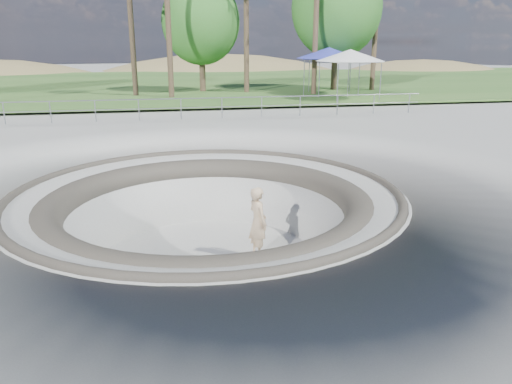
# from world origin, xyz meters

# --- Properties ---
(ground) EXTENTS (180.00, 180.00, 0.00)m
(ground) POSITION_xyz_m (0.00, 0.00, 0.00)
(ground) COLOR #AEADA8
(ground) RESTS_ON ground
(skate_bowl) EXTENTS (14.00, 14.00, 4.10)m
(skate_bowl) POSITION_xyz_m (0.00, 0.00, -1.83)
(skate_bowl) COLOR #AEADA8
(skate_bowl) RESTS_ON ground
(grass_strip) EXTENTS (180.00, 36.00, 0.12)m
(grass_strip) POSITION_xyz_m (0.00, 34.00, 0.22)
(grass_strip) COLOR #325C24
(grass_strip) RESTS_ON ground
(distant_hills) EXTENTS (103.20, 45.00, 28.60)m
(distant_hills) POSITION_xyz_m (3.78, 57.17, -7.02)
(distant_hills) COLOR olive
(distant_hills) RESTS_ON ground
(safety_railing) EXTENTS (25.00, 0.06, 1.03)m
(safety_railing) POSITION_xyz_m (0.00, 12.00, 0.69)
(safety_railing) COLOR gray
(safety_railing) RESTS_ON ground
(skateboard) EXTENTS (0.75, 0.26, 0.08)m
(skateboard) POSITION_xyz_m (1.33, -0.27, -1.84)
(skateboard) COLOR olive
(skateboard) RESTS_ON ground
(skater) EXTENTS (0.66, 0.82, 1.96)m
(skater) POSITION_xyz_m (1.33, -0.27, -0.84)
(skater) COLOR tan
(skater) RESTS_ON skateboard
(canopy_white) EXTENTS (6.07, 6.07, 3.07)m
(canopy_white) POSITION_xyz_m (10.93, 18.00, 2.97)
(canopy_white) COLOR gray
(canopy_white) RESTS_ON ground
(canopy_blue) EXTENTS (5.73, 5.73, 3.16)m
(canopy_blue) POSITION_xyz_m (10.68, 21.34, 3.05)
(canopy_blue) COLOR gray
(canopy_blue) RESTS_ON ground
(bushy_tree_mid) EXTENTS (5.61, 5.10, 8.09)m
(bushy_tree_mid) POSITION_xyz_m (2.31, 25.22, 5.19)
(bushy_tree_mid) COLOR brown
(bushy_tree_mid) RESTS_ON ground
(bushy_tree_right) EXTENTS (6.73, 6.12, 9.71)m
(bushy_tree_right) POSITION_xyz_m (12.29, 24.56, 6.20)
(bushy_tree_right) COLOR brown
(bushy_tree_right) RESTS_ON ground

